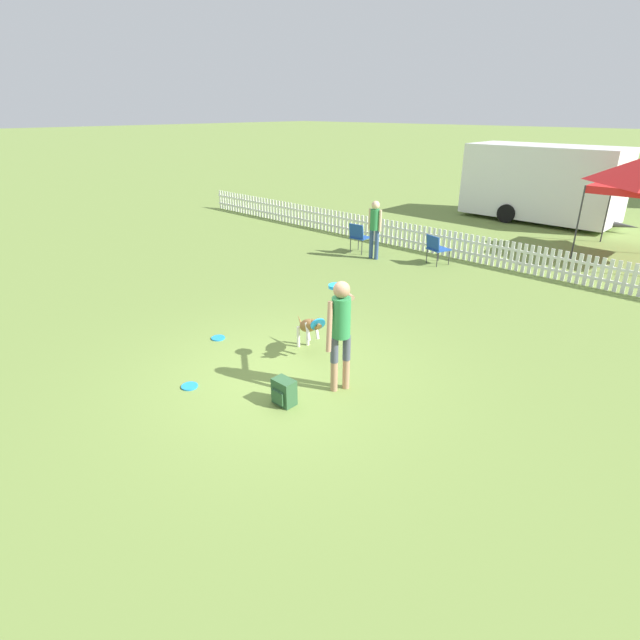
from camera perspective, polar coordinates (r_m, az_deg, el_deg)
ground_plane at (r=8.10m, az=-3.50°, el=-6.47°), size 240.00×240.00×0.00m
handler_person at (r=7.30m, az=2.35°, el=-0.27°), size 0.88×0.98×1.74m
leaping_dog at (r=8.59m, az=-1.23°, el=-0.69°), size 1.03×0.58×0.84m
frisbee_near_handler at (r=9.56m, az=-11.56°, el=-2.03°), size 0.25×0.25×0.02m
frisbee_near_dog at (r=7.55m, az=-4.11°, el=-8.80°), size 0.25×0.25×0.02m
frisbee_midfield at (r=8.06m, az=-14.68°, el=-7.34°), size 0.25×0.25×0.02m
backpack_on_grass at (r=7.32m, az=-4.16°, el=-8.21°), size 0.33×0.26×0.39m
picket_fence at (r=14.27m, az=20.75°, el=6.94°), size 25.74×0.04×0.76m
folding_chair_blue_left at (r=14.91m, az=4.43°, el=9.61°), size 0.52×0.54×0.89m
folding_chair_center at (r=14.12m, az=13.15°, el=8.12°), size 0.64×0.65×0.82m
spectator_standing at (r=14.27m, az=6.28°, el=10.82°), size 0.41×0.27×1.64m
equipment_trailer at (r=21.04m, az=24.04°, el=14.22°), size 6.21×2.56×2.74m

